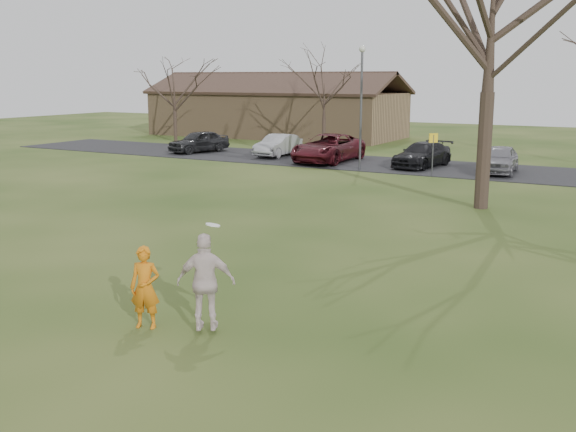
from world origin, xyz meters
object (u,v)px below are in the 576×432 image
object	(u,v)px
car_2	(328,148)
catching_play	(206,282)
car_4	(499,159)
lamp_post	(361,92)
car_0	(199,141)
big_tree	(493,10)
car_3	(422,155)
car_1	(278,145)
player_defender	(145,287)
building	(276,112)

from	to	relation	value
car_2	catching_play	bearing A→B (deg)	-69.39
car_4	lamp_post	size ratio (longest dim) A/B	0.64
car_0	lamp_post	bearing A→B (deg)	6.11
catching_play	big_tree	distance (m)	16.14
lamp_post	big_tree	size ratio (longest dim) A/B	0.45
car_3	car_1	bearing A→B (deg)	-175.37
big_tree	player_defender	bearing A→B (deg)	-100.34
car_2	lamp_post	distance (m)	4.63
player_defender	car_2	distance (m)	25.92
building	car_2	bearing A→B (deg)	-50.33
car_1	building	bearing A→B (deg)	119.69
car_4	catching_play	xyz separation A→B (m)	(-0.21, -24.36, 0.28)
building	lamp_post	bearing A→B (deg)	-47.91
car_1	building	xyz separation A→B (m)	(-7.41, 12.55, 1.24)
player_defender	lamp_post	bearing A→B (deg)	81.99
car_4	building	xyz separation A→B (m)	(-20.64, 13.53, 1.21)
car_3	catching_play	xyz separation A→B (m)	(3.85, -24.74, 0.32)
car_0	car_1	distance (m)	5.48
player_defender	car_1	distance (m)	28.24
catching_play	car_3	bearing A→B (deg)	98.85
player_defender	car_1	bearing A→B (deg)	93.77
player_defender	car_0	distance (m)	30.40
car_0	car_2	xyz separation A→B (m)	(9.27, -0.36, 0.09)
car_1	catching_play	bearing A→B (deg)	-63.66
car_2	car_3	distance (m)	5.36
car_3	car_4	distance (m)	4.08
car_1	car_3	bearing A→B (deg)	-4.62
player_defender	building	distance (m)	42.78
car_0	catching_play	size ratio (longest dim) A/B	2.00
player_defender	building	xyz separation A→B (m)	(-19.23, 38.20, 1.13)
player_defender	car_0	xyz separation A→B (m)	(-17.27, 25.03, -0.07)
car_0	car_2	distance (m)	9.28
player_defender	car_2	world-z (taller)	player_defender
player_defender	catching_play	world-z (taller)	catching_play
car_2	building	xyz separation A→B (m)	(-11.23, 13.54, 1.12)
player_defender	car_0	bearing A→B (deg)	103.64
building	lamp_post	size ratio (longest dim) A/B	3.29
building	catching_play	bearing A→B (deg)	-61.67
player_defender	car_1	world-z (taller)	player_defender
car_2	big_tree	bearing A→B (deg)	-41.37
car_1	car_0	bearing A→B (deg)	-174.30
catching_play	building	size ratio (longest dim) A/B	0.10
player_defender	car_3	distance (m)	25.19
car_2	car_4	xyz separation A→B (m)	(9.41, 0.01, -0.09)
car_0	car_3	size ratio (longest dim) A/B	0.91
car_1	building	world-z (taller)	building
building	big_tree	bearing A→B (deg)	-46.27
catching_play	building	world-z (taller)	building
car_1	big_tree	bearing A→B (deg)	-36.46
player_defender	car_3	xyz separation A→B (m)	(-2.65, 25.05, -0.11)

